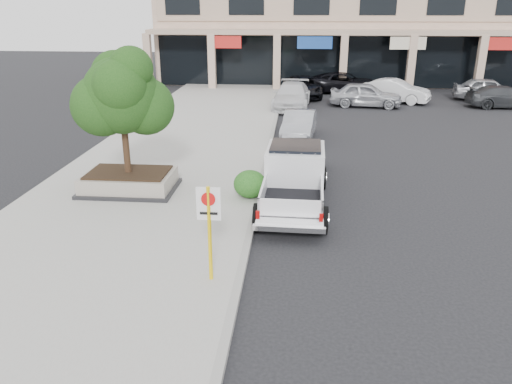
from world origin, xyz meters
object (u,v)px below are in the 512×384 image
planter (129,181)px  curb_car_b (299,125)px  lot_car_c (505,97)px  pickup_truck (294,180)px  curb_car_c (292,96)px  lot_car_a (366,95)px  no_parking_sign (209,221)px  planter_tree (127,95)px  lot_car_b (394,91)px  lot_car_e (488,89)px  curb_car_d (302,87)px  lot_car_d (344,83)px  curb_car_a (300,160)px

planter → curb_car_b: bearing=54.8°
planter → lot_car_c: lot_car_c is taller
pickup_truck → curb_car_c: size_ratio=1.08×
lot_car_a → curb_car_c: bearing=107.9°
curb_car_b → no_parking_sign: bearing=-92.5°
planter_tree → pickup_truck: bearing=-8.5°
curb_car_c → lot_car_b: bearing=24.8°
no_parking_sign → curb_car_c: (1.49, 21.88, -0.85)m
no_parking_sign → lot_car_e: size_ratio=0.51×
pickup_truck → planter_tree: bearing=173.2°
curb_car_b → lot_car_e: (12.93, 11.81, 0.09)m
curb_car_d → lot_car_a: size_ratio=1.14×
curb_car_b → lot_car_b: size_ratio=0.89×
planter → lot_car_b: 22.42m
curb_car_c → curb_car_d: curb_car_c is taller
pickup_truck → curb_car_b: pickup_truck is taller
curb_car_b → lot_car_c: (13.10, 9.15, 0.01)m
lot_car_a → lot_car_d: bearing=18.3°
pickup_truck → curb_car_d: pickup_truck is taller
planter_tree → lot_car_b: planter_tree is taller
planter → pickup_truck: bearing=-6.8°
no_parking_sign → lot_car_a: size_ratio=0.50×
planter → lot_car_e: lot_car_e is taller
curb_car_a → lot_car_e: size_ratio=0.97×
planter_tree → curb_car_c: 17.04m
planter → no_parking_sign: no_parking_sign is taller
lot_car_b → lot_car_c: bearing=-78.1°
curb_car_d → lot_car_a: bearing=-46.9°
planter_tree → curb_car_b: size_ratio=0.97×
planter → lot_car_b: size_ratio=0.69×
curb_car_b → curb_car_d: curb_car_d is taller
planter_tree → curb_car_a: planter_tree is taller
lot_car_a → lot_car_b: (2.13, 1.80, -0.01)m
pickup_truck → lot_car_a: bearing=77.7°
planter → planter_tree: (0.13, 0.15, 2.94)m
curb_car_a → planter_tree: bearing=-157.8°
lot_car_b → lot_car_d: lot_car_b is taller
curb_car_b → curb_car_c: size_ratio=0.77×
no_parking_sign → lot_car_d: (5.28, 28.01, -0.87)m
planter_tree → planter: bearing=-131.0°
pickup_truck → lot_car_c: (13.24, 18.10, -0.22)m
curb_car_b → curb_car_d: size_ratio=0.79×
planter → curb_car_a: size_ratio=0.73×
lot_car_b → pickup_truck: bearing=-175.1°
curb_car_a → lot_car_a: size_ratio=0.96×
lot_car_a → lot_car_e: bearing=-62.4°
planter_tree → curb_car_d: bearing=73.9°
planter_tree → lot_car_b: (12.08, 18.64, -2.65)m
curb_car_b → lot_car_a: 9.71m
lot_car_c → lot_car_d: bearing=62.3°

